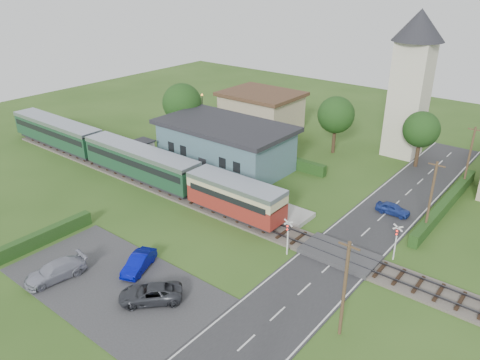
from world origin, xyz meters
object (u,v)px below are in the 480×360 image
Objects in this scene: pedestrian_far at (146,159)px; car_park_silver at (55,271)px; car_park_dark at (151,294)px; crossing_signal_near at (288,232)px; station_building at (225,145)px; church_tower at (412,74)px; car_park_blue at (139,263)px; pedestrian_near at (235,187)px; train at (122,155)px; car_on_road at (393,209)px; house_west at (261,111)px; equipment_hut at (143,151)px; crossing_signal_far at (396,237)px.

car_park_silver is at bearing -131.84° from pedestrian_far.
crossing_signal_near is at bearing 113.73° from car_park_dark.
station_building is 23.89m from church_tower.
pedestrian_near is (-2.00, 14.46, 0.58)m from car_park_blue.
pedestrian_far is (-18.98, 16.08, 0.51)m from car_park_dark.
train is at bearing 137.01° from car_park_silver.
station_building is 20.64m from car_on_road.
house_west is 33.22m from crossing_signal_near.
equipment_hut is 0.78× the size of crossing_signal_far.
station_building reaches higher than pedestrian_far.
car_on_road is (20.52, 0.78, -2.09)m from station_building.
crossing_signal_near is (24.25, -2.41, -0.04)m from train.
train is at bearing -97.06° from house_west.
train is 11.29× the size of car_park_blue.
car_park_silver is (4.51, -25.28, -1.94)m from station_building.
house_west is 3.33× the size of car_on_road.
car_park_silver is 21.98m from pedestrian_far.
pedestrian_far is at bearing -175.75° from car_park_dark.
car_park_silver reaches higher than car_park_blue.
equipment_hut is at bearing 178.54° from crossing_signal_far.
car_on_road is (25.52, -13.22, -2.19)m from house_west.
station_building is 0.91× the size of church_tower.
house_west is 37.17m from car_park_blue.
car_park_dark is (12.18, -22.52, -1.99)m from station_building.
car_on_road is 24.46m from car_park_blue.
train is at bearing -131.11° from station_building.
car_park_dark is at bearing -61.60° from station_building.
crossing_signal_far reaches higher than car_park_dark.
equipment_hut is 3.23m from train.
crossing_signal_far is (28.60, -20.61, -0.65)m from house_west.
crossing_signal_near is 12.13m from car_park_blue.
equipment_hut reaches higher than car_park_silver.
church_tower is 39.27m from car_park_blue.
crossing_signal_near is (1.40, -28.41, -8.08)m from church_tower.
car_park_dark is at bearing -34.04° from train.
crossing_signal_near is 18.33m from car_park_silver.
car_park_blue is (8.55, -20.55, -1.98)m from station_building.
car_park_silver is at bearing -152.47° from car_park_blue.
car_park_blue is at bearing -164.08° from car_park_dark.
crossing_signal_far reaches higher than equipment_hut.
crossing_signal_near is at bearing -84.90° from pedestrian_far.
house_west is at bearing -171.47° from church_tower.
train is at bearing 174.90° from pedestrian_far.
station_building is (8.00, 5.79, 0.95)m from equipment_hut.
car_on_road is at bearing -27.38° from house_west.
pedestrian_far is (-30.40, 0.16, -0.93)m from crossing_signal_far.
car_on_road is 15.59m from pedestrian_near.
train is 23.18m from house_west.
church_tower is 26.39m from crossing_signal_far.
church_tower reaches higher than house_west.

